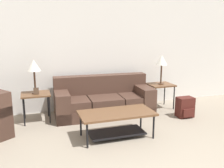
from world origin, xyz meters
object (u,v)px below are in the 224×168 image
Objects in this scene: coffee_table at (117,119)px; backpack at (185,107)px; side_table_right at (161,86)px; table_lamp_right at (162,61)px; couch at (104,101)px; table_lamp_left at (34,67)px; side_table_left at (36,96)px.

backpack is (1.70, 0.51, -0.12)m from coffee_table.
side_table_right is 0.59m from table_lamp_right.
side_table_right is at bearing 0.71° from couch.
side_table_right is 0.85× the size of table_lamp_left.
side_table_left is 0.59m from table_lamp_left.
couch is 1.67× the size of coffee_table.
side_table_right is at bearing 39.19° from coffee_table.
coffee_table is 2.20× the size of side_table_right.
side_table_left is 2.84m from table_lamp_right.
table_lamp_left is at bearing 135.63° from coffee_table.
side_table_right is at bearing 104.31° from backpack.
table_lamp_right reaches higher than coffee_table.
backpack is at bearing -75.69° from side_table_right.
backpack is at bearing -24.36° from couch.
table_lamp_left is at bearing 90.00° from side_table_left.
side_table_left is 1.00× the size of side_table_right.
side_table_left is at bearing 135.63° from coffee_table.
side_table_right reaches higher than coffee_table.
couch reaches higher than side_table_right.
backpack is (2.96, -0.73, -0.31)m from side_table_left.
table_lamp_left is at bearing 179.30° from couch.
table_lamp_right reaches higher than backpack.
couch is 1.40m from side_table_right.
side_table_right is (1.51, 1.23, 0.18)m from coffee_table.
table_lamp_left and table_lamp_right have the same top height.
side_table_left is 3.07m from backpack.
table_lamp_right is 1.58× the size of backpack.
couch is at bearing 84.00° from coffee_table.
table_lamp_left reaches higher than side_table_right.
coffee_table is at bearing -140.81° from side_table_right.
side_table_left is at bearing 179.30° from couch.
coffee_table is at bearing -163.43° from backpack.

